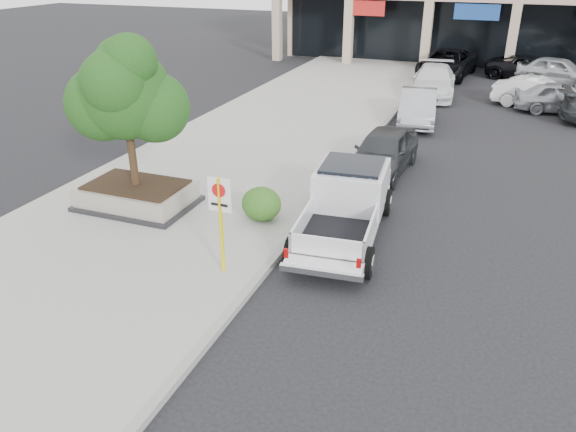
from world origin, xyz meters
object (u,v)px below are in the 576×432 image
(curb_car_d, at_px, (447,63))
(lot_car_e, at_px, (558,71))
(planter, at_px, (137,195))
(planter_tree, at_px, (132,93))
(no_parking_sign, at_px, (220,213))
(lot_car_d, at_px, (529,68))
(curb_car_c, at_px, (434,81))
(lot_car_b, at_px, (539,93))
(pickup_truck, at_px, (344,208))
(curb_car_a, at_px, (383,151))
(lot_car_a, at_px, (562,98))
(curb_car_b, at_px, (418,107))

(curb_car_d, bearing_deg, lot_car_e, 8.19)
(planter, xyz_separation_m, curb_car_d, (5.96, 22.82, 0.32))
(planter_tree, xyz_separation_m, no_parking_sign, (3.87, -2.56, -1.78))
(lot_car_d, bearing_deg, curb_car_c, 151.92)
(lot_car_b, bearing_deg, pickup_truck, 171.68)
(planter_tree, distance_m, curb_car_d, 23.55)
(curb_car_a, bearing_deg, planter_tree, -132.78)
(planter_tree, distance_m, lot_car_a, 20.22)
(planter_tree, distance_m, curb_car_c, 18.59)
(pickup_truck, distance_m, curb_car_a, 5.19)
(planter, xyz_separation_m, pickup_truck, (6.04, 0.48, 0.39))
(pickup_truck, height_order, lot_car_d, pickup_truck)
(lot_car_d, bearing_deg, curb_car_b, 167.28)
(planter, height_order, planter_tree, planter_tree)
(curb_car_d, height_order, lot_car_b, curb_car_d)
(lot_car_e, bearing_deg, no_parking_sign, 179.25)
(pickup_truck, height_order, lot_car_b, pickup_truck)
(curb_car_b, height_order, lot_car_d, curb_car_b)
(curb_car_c, xyz_separation_m, lot_car_a, (6.02, -1.28, -0.05))
(curb_car_a, height_order, curb_car_b, curb_car_a)
(pickup_truck, xyz_separation_m, lot_car_b, (4.94, 16.57, -0.17))
(lot_car_a, xyz_separation_m, lot_car_e, (0.13, 6.68, 0.05))
(curb_car_a, bearing_deg, lot_car_d, 79.25)
(planter_tree, distance_m, curb_car_a, 8.43)
(curb_car_c, xyz_separation_m, lot_car_b, (5.05, -0.57, -0.07))
(pickup_truck, xyz_separation_m, lot_car_e, (6.05, 22.54, -0.11))
(planter, distance_m, no_parking_sign, 4.81)
(planter_tree, distance_m, lot_car_d, 26.06)
(lot_car_a, bearing_deg, curb_car_b, 116.88)
(no_parking_sign, height_order, pickup_truck, no_parking_sign)
(curb_car_b, distance_m, curb_car_d, 10.64)
(no_parking_sign, height_order, lot_car_a, no_parking_sign)
(pickup_truck, distance_m, curb_car_c, 17.14)
(curb_car_c, height_order, lot_car_e, curb_car_c)
(planter, height_order, lot_car_b, lot_car_b)
(lot_car_b, xyz_separation_m, lot_car_d, (-0.40, 6.82, -0.02))
(planter, height_order, curb_car_b, curb_car_b)
(lot_car_a, bearing_deg, lot_car_d, 2.10)
(curb_car_d, bearing_deg, lot_car_b, -42.66)
(curb_car_b, relative_size, lot_car_b, 1.03)
(planter_tree, xyz_separation_m, lot_car_b, (10.85, 16.90, -2.72))
(curb_car_a, relative_size, lot_car_e, 0.96)
(lot_car_b, distance_m, lot_car_e, 6.07)
(planter, bearing_deg, lot_car_d, 66.08)
(no_parking_sign, height_order, lot_car_d, no_parking_sign)
(pickup_truck, relative_size, curb_car_c, 1.05)
(curb_car_a, bearing_deg, planter, -132.64)
(planter, height_order, no_parking_sign, no_parking_sign)
(curb_car_d, bearing_deg, planter, -98.34)
(lot_car_b, bearing_deg, lot_car_e, -2.20)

